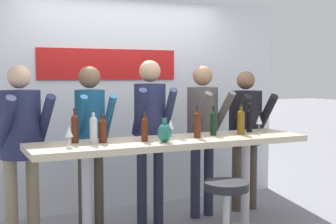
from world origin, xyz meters
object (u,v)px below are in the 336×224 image
at_px(tasting_table, 172,153).
at_px(wine_bottle_4, 197,123).
at_px(wine_bottle_0, 103,129).
at_px(wine_bottle_6, 249,119).
at_px(person_left, 90,129).
at_px(wine_bottle_3, 213,122).
at_px(person_center_right, 246,125).
at_px(decorative_vase, 165,132).
at_px(person_far_left, 21,134).
at_px(wine_bottle_5, 241,121).
at_px(wine_glass_0, 69,132).
at_px(wine_bottle_2, 94,129).
at_px(wine_bottle_1, 145,128).
at_px(wine_glass_2, 171,125).
at_px(bar_stool, 226,210).
at_px(wine_glass_1, 259,120).
at_px(person_center, 203,123).
at_px(wine_bottle_7, 75,127).
at_px(person_center_left, 150,123).

distance_m(tasting_table, wine_bottle_4, 0.37).
xyz_separation_m(wine_bottle_0, wine_bottle_6, (1.64, 0.08, 0.02)).
distance_m(person_left, wine_bottle_3, 1.24).
bearing_deg(tasting_table, person_center_right, 25.99).
distance_m(tasting_table, decorative_vase, 0.31).
relative_size(person_left, wine_bottle_6, 5.60).
relative_size(wine_bottle_0, decorative_vase, 1.16).
xyz_separation_m(tasting_table, decorative_vase, (-0.16, -0.16, 0.22)).
xyz_separation_m(person_far_left, wine_bottle_5, (2.07, -0.64, 0.09)).
relative_size(person_far_left, wine_glass_0, 9.65).
bearing_deg(person_left, wine_bottle_2, -103.24).
height_order(person_left, wine_bottle_1, person_left).
bearing_deg(person_far_left, wine_glass_0, -79.04).
height_order(person_left, wine_bottle_0, person_left).
xyz_separation_m(person_center_right, wine_glass_2, (-1.24, -0.53, 0.11)).
bearing_deg(decorative_vase, person_left, 122.30).
relative_size(bar_stool, person_far_left, 0.42).
bearing_deg(tasting_table, wine_bottle_5, -0.01).
bearing_deg(wine_bottle_6, wine_bottle_4, -167.63).
xyz_separation_m(wine_glass_1, decorative_vase, (-1.22, -0.24, -0.04)).
height_order(wine_bottle_4, decorative_vase, wine_bottle_4).
distance_m(person_center, wine_bottle_1, 1.15).
xyz_separation_m(person_center, wine_bottle_6, (0.30, -0.46, 0.08)).
relative_size(person_center, wine_bottle_3, 5.69).
distance_m(person_far_left, wine_bottle_3, 1.88).
height_order(person_left, wine_glass_2, person_left).
xyz_separation_m(person_center, wine_bottle_7, (-1.56, -0.45, 0.08)).
relative_size(person_left, wine_glass_1, 9.61).
relative_size(wine_bottle_4, wine_bottle_5, 1.02).
bearing_deg(wine_bottle_6, wine_bottle_7, 179.51).
bearing_deg(person_left, wine_bottle_7, -120.96).
xyz_separation_m(bar_stool, wine_bottle_4, (0.07, 0.65, 0.67)).
xyz_separation_m(person_left, wine_bottle_2, (-0.13, -0.57, 0.07)).
bearing_deg(wine_bottle_4, wine_bottle_1, -179.65).
xyz_separation_m(person_far_left, person_left, (0.67, -0.04, 0.02)).
height_order(wine_bottle_2, wine_bottle_7, wine_bottle_7).
bearing_deg(person_center_left, wine_bottle_4, -61.72).
height_order(tasting_table, person_center_right, person_center_right).
bearing_deg(wine_bottle_0, wine_bottle_3, 1.01).
distance_m(person_center, wine_glass_2, 0.83).
relative_size(person_center, decorative_vase, 7.79).
bearing_deg(wine_bottle_1, wine_bottle_6, 7.21).
height_order(tasting_table, person_center_left, person_center_left).
height_order(person_left, person_center, person_center).
xyz_separation_m(person_center_left, wine_bottle_6, (0.95, -0.46, 0.04)).
height_order(wine_bottle_6, wine_glass_1, wine_bottle_6).
xyz_separation_m(wine_bottle_0, wine_bottle_5, (1.45, -0.05, 0.02)).
height_order(wine_bottle_0, wine_glass_0, wine_bottle_0).
height_order(bar_stool, wine_bottle_3, wine_bottle_3).
bearing_deg(wine_bottle_1, wine_bottle_5, 1.85).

